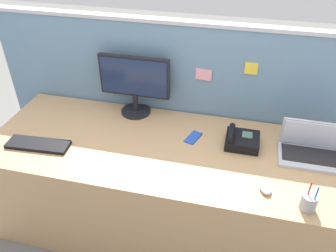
# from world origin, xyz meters

# --- Properties ---
(ground_plane) EXTENTS (10.00, 10.00, 0.00)m
(ground_plane) POSITION_xyz_m (0.00, 0.00, 0.00)
(ground_plane) COLOR slate
(desk) EXTENTS (2.22, 0.82, 0.70)m
(desk) POSITION_xyz_m (0.00, 0.00, 0.35)
(desk) COLOR tan
(desk) RESTS_ON ground_plane
(cubicle_divider) EXTENTS (2.65, 0.08, 1.34)m
(cubicle_divider) POSITION_xyz_m (0.00, 0.45, 0.67)
(cubicle_divider) COLOR #6084A3
(cubicle_divider) RESTS_ON ground_plane
(desktop_monitor) EXTENTS (0.48, 0.21, 0.41)m
(desktop_monitor) POSITION_xyz_m (-0.30, 0.34, 0.94)
(desktop_monitor) COLOR black
(desktop_monitor) RESTS_ON desk
(laptop) EXTENTS (0.36, 0.23, 0.21)m
(laptop) POSITION_xyz_m (0.84, 0.12, 0.75)
(laptop) COLOR #B2B5BC
(laptop) RESTS_ON desk
(desk_phone) EXTENTS (0.20, 0.18, 0.10)m
(desk_phone) POSITION_xyz_m (0.44, 0.13, 0.74)
(desk_phone) COLOR black
(desk_phone) RESTS_ON desk
(keyboard_main) EXTENTS (0.39, 0.15, 0.02)m
(keyboard_main) POSITION_xyz_m (-0.76, -0.18, 0.71)
(keyboard_main) COLOR black
(keyboard_main) RESTS_ON desk
(computer_mouse_right_hand) EXTENTS (0.08, 0.11, 0.03)m
(computer_mouse_right_hand) POSITION_xyz_m (0.59, -0.23, 0.72)
(computer_mouse_right_hand) COLOR silver
(computer_mouse_right_hand) RESTS_ON desk
(pen_cup) EXTENTS (0.08, 0.08, 0.17)m
(pen_cup) POSITION_xyz_m (0.79, -0.31, 0.75)
(pen_cup) COLOR #99999E
(pen_cup) RESTS_ON desk
(cell_phone_blue_case) EXTENTS (0.10, 0.15, 0.01)m
(cell_phone_blue_case) POSITION_xyz_m (0.15, 0.12, 0.71)
(cell_phone_blue_case) COLOR blue
(cell_phone_blue_case) RESTS_ON desk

